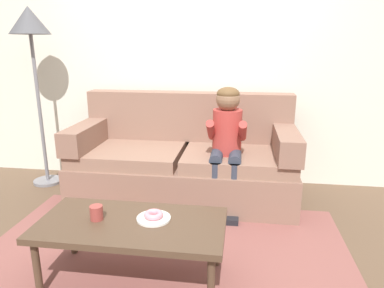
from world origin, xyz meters
The scene contains 11 objects.
ground centered at (0.00, 0.00, 0.00)m, with size 10.00×10.00×0.00m, color brown.
wall_back centered at (0.00, 1.40, 1.40)m, with size 8.00×0.10×2.80m, color silver.
area_rug centered at (0.00, -0.25, 0.01)m, with size 2.63×1.80×0.01m, color brown.
couch centered at (-0.03, 0.85, 0.35)m, with size 2.08×0.90×0.99m.
coffee_table centered at (-0.14, -0.49, 0.37)m, with size 1.14×0.56×0.41m.
person_child centered at (0.38, 0.64, 0.67)m, with size 0.34×0.58×1.10m.
plate centered at (-0.01, -0.44, 0.42)m, with size 0.21×0.21×0.01m, color white.
donut centered at (-0.01, -0.44, 0.44)m, with size 0.12×0.12×0.04m, color pink.
mug centered at (-0.36, -0.49, 0.46)m, with size 0.08×0.08×0.09m, color #993D38.
toy_controller centered at (-0.40, 0.09, 0.03)m, with size 0.23×0.09×0.05m.
floor_lamp centered at (-1.56, 0.98, 1.54)m, with size 0.39×0.39×1.81m.
Camera 1 is at (0.50, -2.35, 1.45)m, focal length 32.81 mm.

